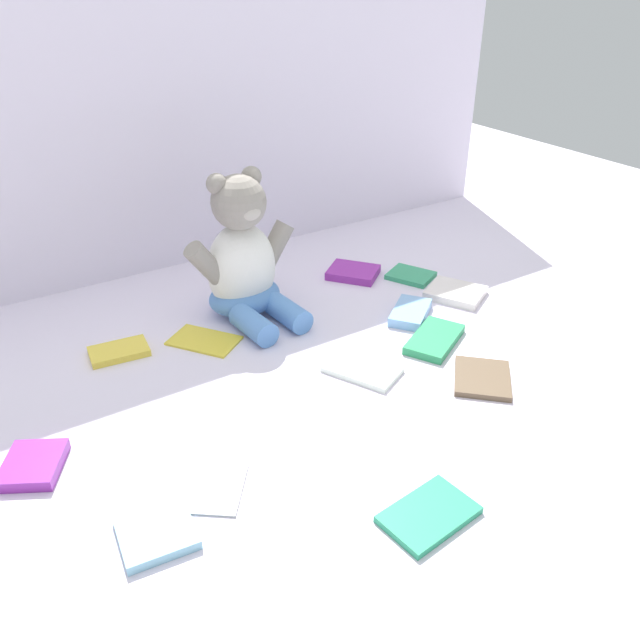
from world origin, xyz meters
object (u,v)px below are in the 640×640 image
book_case_2 (362,369)px  book_case_5 (212,487)px  teddy_bear (244,263)px  book_case_3 (204,340)px  book_case_9 (33,465)px  book_case_4 (119,351)px  book_case_12 (455,293)px  book_case_0 (410,313)px  book_case_11 (429,515)px  book_case_1 (411,276)px  book_case_6 (353,272)px  book_case_7 (435,339)px  book_case_8 (156,532)px  book_case_10 (482,378)px

book_case_2 → book_case_5: book_case_2 is taller
book_case_2 → teddy_bear: bearing=77.1°
book_case_3 → book_case_9: size_ratio=1.38×
teddy_bear → book_case_9: 0.56m
book_case_4 → book_case_12: 0.72m
book_case_0 → book_case_3: size_ratio=0.88×
book_case_5 → book_case_11: (0.22, -0.20, 0.00)m
book_case_0 → book_case_1: size_ratio=1.17×
teddy_bear → book_case_0: teddy_bear is taller
book_case_1 → book_case_6: book_case_6 is taller
book_case_3 → book_case_7: size_ratio=0.94×
book_case_7 → book_case_8: (-0.62, -0.17, -0.00)m
book_case_1 → book_case_0: bearing=-156.1°
book_case_2 → book_case_8: bearing=174.0°
book_case_0 → book_case_9: book_case_0 is taller
book_case_2 → book_case_3: (-0.20, 0.25, -0.00)m
book_case_1 → book_case_9: 0.90m
book_case_3 → book_case_1: bearing=144.8°
book_case_0 → book_case_2: 0.23m
book_case_7 → book_case_11: bearing=-70.5°
book_case_0 → book_case_5: (-0.55, -0.24, -0.01)m
book_case_12 → book_case_11: bearing=15.5°
teddy_bear → book_case_5: size_ratio=2.99×
book_case_12 → book_case_2: bearing=-8.1°
book_case_9 → book_case_3: bearing=58.1°
teddy_bear → book_case_4: teddy_bear is taller
book_case_0 → teddy_bear: bearing=16.5°
book_case_6 → book_case_12: 0.24m
book_case_4 → book_case_9: bearing=146.6°
teddy_bear → book_case_7: 0.41m
teddy_bear → book_case_12: size_ratio=2.56×
book_case_2 → book_case_11: 0.35m
book_case_10 → book_case_9: bearing=29.0°
book_case_0 → book_case_8: (-0.65, -0.28, -0.00)m
book_case_6 → book_case_11: (-0.34, -0.66, -0.00)m
book_case_1 → book_case_10: size_ratio=0.85×
teddy_bear → book_case_8: 0.61m
teddy_bear → book_case_1: (0.40, -0.06, -0.11)m
book_case_7 → book_case_12: bearing=97.9°
book_case_0 → book_case_7: size_ratio=0.83×
teddy_bear → book_case_11: (-0.05, -0.64, -0.11)m
book_case_1 → book_case_2: size_ratio=0.76×
book_case_7 → book_case_8: bearing=-103.1°
book_case_0 → book_case_1: 0.19m
book_case_8 → book_case_0: bearing=-61.0°
teddy_bear → book_case_2: 0.34m
book_case_0 → book_case_10: bearing=133.7°
book_case_12 → book_case_7: bearing=7.6°
book_case_5 → book_case_7: book_case_7 is taller
book_case_11 → book_case_12: 0.66m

